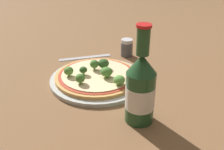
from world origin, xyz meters
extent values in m
plane|color=brown|center=(0.00, 0.00, 0.00)|extent=(3.00, 3.00, 0.00)
cylinder|color=#B2B7B2|center=(0.00, -0.03, 0.01)|extent=(0.29, 0.29, 0.01)
cylinder|color=tan|center=(0.00, -0.03, 0.02)|extent=(0.25, 0.25, 0.01)
cylinder|color=#A83823|center=(0.00, -0.03, 0.02)|extent=(0.23, 0.23, 0.00)
cylinder|color=beige|center=(0.00, -0.03, 0.02)|extent=(0.21, 0.21, 0.00)
cylinder|color=#7A9E5B|center=(-0.02, -0.11, 0.03)|extent=(0.01, 0.01, 0.01)
ellipsoid|color=#568E3D|center=(-0.02, -0.11, 0.04)|extent=(0.03, 0.03, 0.03)
cylinder|color=#7A9E5B|center=(-0.03, 0.00, 0.03)|extent=(0.01, 0.01, 0.01)
ellipsoid|color=#2D5123|center=(-0.03, 0.00, 0.04)|extent=(0.03, 0.03, 0.03)
cylinder|color=#7A9E5B|center=(0.08, 0.01, 0.03)|extent=(0.01, 0.01, 0.01)
ellipsoid|color=#568E3D|center=(0.08, 0.01, 0.04)|extent=(0.03, 0.03, 0.03)
cylinder|color=#7A9E5B|center=(-0.03, -0.03, 0.03)|extent=(0.01, 0.01, 0.01)
ellipsoid|color=#477A33|center=(-0.03, -0.03, 0.04)|extent=(0.03, 0.03, 0.03)
cylinder|color=#7A9E5B|center=(0.03, -0.01, 0.03)|extent=(0.01, 0.01, 0.01)
ellipsoid|color=#477A33|center=(0.03, -0.01, 0.04)|extent=(0.03, 0.03, 0.03)
cylinder|color=#7A9E5B|center=(-0.01, -0.07, 0.03)|extent=(0.01, 0.01, 0.01)
ellipsoid|color=#2D5123|center=(-0.01, -0.07, 0.04)|extent=(0.02, 0.02, 0.02)
cylinder|color=#7A9E5B|center=(0.04, -0.09, 0.03)|extent=(0.01, 0.01, 0.01)
ellipsoid|color=#477A33|center=(0.04, -0.09, 0.04)|extent=(0.03, 0.03, 0.03)
cylinder|color=#234C28|center=(0.21, 0.00, 0.06)|extent=(0.07, 0.07, 0.12)
cylinder|color=silver|center=(0.21, 0.00, 0.06)|extent=(0.07, 0.07, 0.06)
cone|color=#234C28|center=(0.21, 0.00, 0.15)|extent=(0.07, 0.07, 0.04)
cylinder|color=#234C28|center=(0.21, 0.00, 0.20)|extent=(0.03, 0.03, 0.06)
cylinder|color=red|center=(0.21, 0.00, 0.23)|extent=(0.03, 0.03, 0.01)
cylinder|color=#4C4C51|center=(-0.14, 0.13, 0.03)|extent=(0.04, 0.04, 0.05)
cylinder|color=silver|center=(-0.14, 0.13, 0.06)|extent=(0.04, 0.04, 0.01)
cube|color=#B2B2B7|center=(-0.18, -0.01, 0.00)|extent=(0.04, 0.19, 0.00)
camera|label=1|loc=(0.66, -0.24, 0.38)|focal=42.00mm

